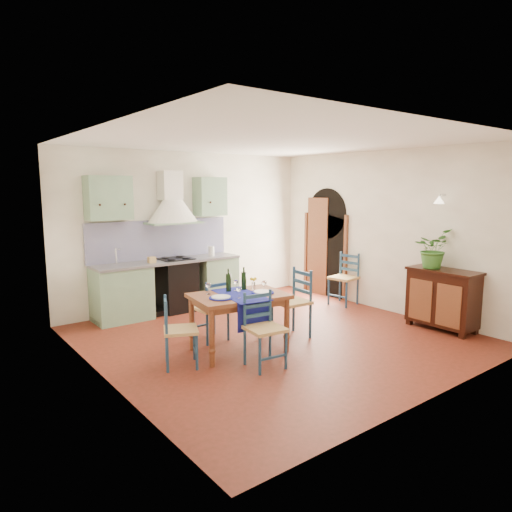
{
  "coord_description": "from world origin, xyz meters",
  "views": [
    {
      "loc": [
        -4.15,
        -4.92,
        2.17
      ],
      "look_at": [
        -0.13,
        0.3,
        1.17
      ],
      "focal_mm": 32.0,
      "sensor_mm": 36.0,
      "label": 1
    }
  ],
  "objects_px": {
    "sideboard": "(442,297)",
    "dining_table": "(239,301)",
    "chair_near": "(264,329)",
    "potted_plant": "(432,248)"
  },
  "relations": [
    {
      "from": "sideboard",
      "to": "dining_table",
      "type": "bearing_deg",
      "value": 159.48
    },
    {
      "from": "dining_table",
      "to": "sideboard",
      "type": "height_order",
      "value": "dining_table"
    },
    {
      "from": "dining_table",
      "to": "chair_near",
      "type": "bearing_deg",
      "value": -96.59
    },
    {
      "from": "dining_table",
      "to": "chair_near",
      "type": "xyz_separation_m",
      "value": [
        -0.07,
        -0.61,
        -0.22
      ]
    },
    {
      "from": "chair_near",
      "to": "sideboard",
      "type": "xyz_separation_m",
      "value": [
        3.08,
        -0.52,
        0.04
      ]
    },
    {
      "from": "dining_table",
      "to": "potted_plant",
      "type": "xyz_separation_m",
      "value": [
        2.98,
        -0.93,
        0.55
      ]
    },
    {
      "from": "sideboard",
      "to": "potted_plant",
      "type": "height_order",
      "value": "potted_plant"
    },
    {
      "from": "chair_near",
      "to": "sideboard",
      "type": "relative_size",
      "value": 0.87
    },
    {
      "from": "dining_table",
      "to": "sideboard",
      "type": "distance_m",
      "value": 3.22
    },
    {
      "from": "potted_plant",
      "to": "chair_near",
      "type": "bearing_deg",
      "value": 173.92
    }
  ]
}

